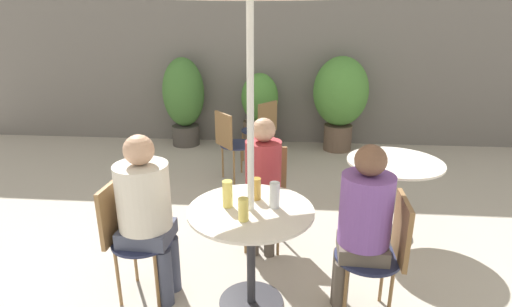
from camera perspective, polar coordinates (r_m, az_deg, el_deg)
name	(u,v)px	position (r m, az deg, el deg)	size (l,w,h in m)	color
storefront_wall	(268,48)	(6.37, 1.72, 14.86)	(10.00, 0.06, 3.00)	slate
cafe_table_near	(251,232)	(2.73, -0.73, -11.20)	(0.84, 0.84, 0.75)	#2D2D33
cafe_table_far	(393,180)	(3.77, 18.98, -3.54)	(0.83, 0.83, 0.75)	#2D2D33
bistro_chair_0	(384,247)	(2.78, 17.77, -12.59)	(0.43, 0.43, 0.87)	#232847
bistro_chair_1	(265,187)	(3.52, 1.27, -4.76)	(0.43, 0.43, 0.87)	#232847
bistro_chair_2	(128,230)	(2.99, -17.77, -10.31)	(0.43, 0.43, 0.87)	#232847
bistro_chair_3	(262,126)	(5.48, 0.87, 3.94)	(0.49, 0.49, 0.87)	#232847
bistro_chair_4	(231,140)	(4.88, -3.61, 2.00)	(0.49, 0.49, 0.87)	#232847
seated_person_0	(363,219)	(2.66, 15.00, -8.97)	(0.34, 0.33, 1.22)	brown
seated_person_1	(263,173)	(3.31, 1.02, -2.87)	(0.30, 0.31, 1.18)	brown
seated_person_2	(146,206)	(2.84, -15.38, -7.23)	(0.38, 0.36, 1.23)	#42475B
beer_glass_0	(275,195)	(2.64, 2.68, -5.95)	(0.07, 0.07, 0.18)	silver
beer_glass_1	(256,189)	(2.75, 0.03, -5.06)	(0.07, 0.07, 0.15)	#B28433
beer_glass_2	(228,194)	(2.65, -4.09, -5.77)	(0.07, 0.07, 0.18)	#DBC65B
beer_glass_3	(243,209)	(2.48, -1.82, -7.99)	(0.07, 0.07, 0.15)	#DBC65B
potted_plant_0	(184,97)	(6.36, -10.28, 7.89)	(0.64, 0.64, 1.38)	#47423D
potted_plant_1	(260,109)	(6.16, 0.54, 6.32)	(0.56, 0.56, 1.16)	brown
potted_plant_2	(340,96)	(6.12, 11.97, 8.05)	(0.81, 0.81, 1.42)	brown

